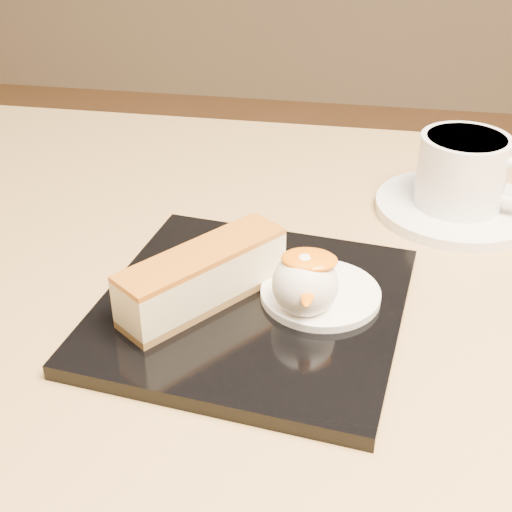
% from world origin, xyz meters
% --- Properties ---
extents(table, '(0.80, 0.80, 0.72)m').
position_xyz_m(table, '(0.00, 0.00, 0.56)').
color(table, black).
rests_on(table, ground).
extents(dessert_plate, '(0.25, 0.25, 0.01)m').
position_xyz_m(dessert_plate, '(0.01, 0.01, 0.73)').
color(dessert_plate, black).
rests_on(dessert_plate, table).
extents(cheesecake, '(0.11, 0.13, 0.04)m').
position_xyz_m(cheesecake, '(-0.03, 0.00, 0.75)').
color(cheesecake, brown).
rests_on(cheesecake, dessert_plate).
extents(cream_smear, '(0.09, 0.09, 0.01)m').
position_xyz_m(cream_smear, '(0.06, 0.02, 0.73)').
color(cream_smear, white).
rests_on(cream_smear, dessert_plate).
extents(ice_cream_scoop, '(0.05, 0.05, 0.05)m').
position_xyz_m(ice_cream_scoop, '(0.05, 0.00, 0.76)').
color(ice_cream_scoop, white).
rests_on(ice_cream_scoop, cream_smear).
extents(mango_sauce, '(0.04, 0.03, 0.01)m').
position_xyz_m(mango_sauce, '(0.05, 0.00, 0.78)').
color(mango_sauce, orange).
rests_on(mango_sauce, ice_cream_scoop).
extents(mint_sprig, '(0.04, 0.03, 0.00)m').
position_xyz_m(mint_sprig, '(0.03, 0.05, 0.74)').
color(mint_sprig, green).
rests_on(mint_sprig, cream_smear).
extents(saucer, '(0.15, 0.15, 0.01)m').
position_xyz_m(saucer, '(0.17, 0.20, 0.72)').
color(saucer, white).
rests_on(saucer, table).
extents(coffee_cup, '(0.11, 0.08, 0.07)m').
position_xyz_m(coffee_cup, '(0.17, 0.20, 0.76)').
color(coffee_cup, white).
rests_on(coffee_cup, saucer).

